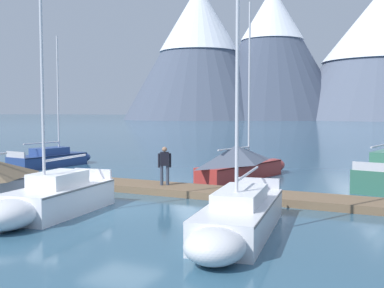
# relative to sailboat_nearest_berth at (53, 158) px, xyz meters

# --- Properties ---
(ground_plane) EXTENTS (700.00, 700.00, 0.00)m
(ground_plane) POSITION_rel_sailboat_nearest_berth_xyz_m (11.66, -9.71, -0.51)
(ground_plane) COLOR #335B75
(mountain_west_summit) EXTENTS (60.57, 60.57, 53.63)m
(mountain_west_summit) POSITION_rel_sailboat_nearest_berth_xyz_m (-59.31, 153.56, 27.90)
(mountain_west_summit) COLOR #4C566B
(mountain_west_summit) RESTS_ON ground
(mountain_central_massif) EXTENTS (59.89, 59.89, 52.81)m
(mountain_central_massif) POSITION_rel_sailboat_nearest_berth_xyz_m (-32.94, 166.63, 26.93)
(mountain_central_massif) COLOR #424C60
(mountain_central_massif) RESTS_ON ground
(mountain_shoulder_ridge) EXTENTS (79.11, 79.11, 51.92)m
(mountain_shoulder_ridge) POSITION_rel_sailboat_nearest_berth_xyz_m (7.72, 180.83, 27.30)
(mountain_shoulder_ridge) COLOR slate
(mountain_shoulder_ridge) RESTS_ON ground
(dock) EXTENTS (27.28, 2.63, 0.30)m
(dock) POSITION_rel_sailboat_nearest_berth_xyz_m (11.66, -5.71, -0.37)
(dock) COLOR brown
(dock) RESTS_ON ground
(sailboat_nearest_berth) EXTENTS (2.45, 6.11, 8.36)m
(sailboat_nearest_berth) POSITION_rel_sailboat_nearest_berth_xyz_m (0.00, 0.00, 0.00)
(sailboat_nearest_berth) COLOR navy
(sailboat_nearest_berth) RESTS_ON ground
(sailboat_mid_dock_starboard) EXTENTS (2.20, 5.99, 8.60)m
(sailboat_mid_dock_starboard) POSITION_rel_sailboat_nearest_berth_xyz_m (10.15, -11.75, 0.09)
(sailboat_mid_dock_starboard) COLOR white
(sailboat_mid_dock_starboard) RESTS_ON ground
(sailboat_far_berth) EXTENTS (3.05, 7.51, 9.24)m
(sailboat_far_berth) POSITION_rel_sailboat_nearest_berth_xyz_m (13.00, -0.39, 0.35)
(sailboat_far_berth) COLOR #B2332D
(sailboat_far_berth) RESTS_ON ground
(sailboat_outer_slip) EXTENTS (2.53, 6.91, 9.01)m
(sailboat_outer_slip) POSITION_rel_sailboat_nearest_berth_xyz_m (16.76, -11.49, 0.05)
(sailboat_outer_slip) COLOR silver
(sailboat_outer_slip) RESTS_ON ground
(person_on_dock) EXTENTS (0.50, 0.39, 1.69)m
(person_on_dock) POSITION_rel_sailboat_nearest_berth_xyz_m (11.26, -5.68, 0.75)
(person_on_dock) COLOR #384256
(person_on_dock) RESTS_ON dock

